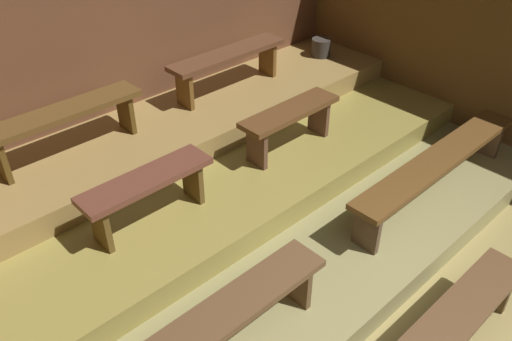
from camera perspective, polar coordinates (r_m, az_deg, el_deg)
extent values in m
cube|color=olive|center=(4.82, 2.45, -9.52)|extent=(6.68, 5.24, 0.08)
cube|color=brown|center=(5.67, -13.95, 11.75)|extent=(6.68, 0.06, 2.40)
cube|color=brown|center=(6.34, 22.47, 12.60)|extent=(0.06, 5.24, 2.40)
cube|color=olive|center=(5.02, -2.04, -5.00)|extent=(5.88, 3.33, 0.23)
cube|color=olive|center=(5.23, -6.16, -0.14)|extent=(5.88, 2.21, 0.23)
cube|color=olive|center=(5.47, -9.73, 4.18)|extent=(5.88, 1.15, 0.23)
cube|color=brown|center=(3.99, 20.70, -15.04)|extent=(1.71, 0.31, 0.05)
cube|color=brown|center=(4.66, 24.59, -11.53)|extent=(0.05, 0.25, 0.39)
cube|color=brown|center=(3.98, 4.53, -12.01)|extent=(0.05, 0.25, 0.39)
cube|color=brown|center=(5.13, 19.45, 1.20)|extent=(2.38, 0.31, 0.05)
cube|color=#4F3B2B|center=(4.49, 12.02, -6.33)|extent=(0.05, 0.25, 0.39)
cube|color=#4F3B2B|center=(6.11, 24.07, 3.22)|extent=(0.05, 0.25, 0.39)
cube|color=brown|center=(4.26, -11.93, -0.98)|extent=(1.14, 0.31, 0.05)
cube|color=#533E1A|center=(4.24, -16.63, -5.84)|extent=(0.05, 0.25, 0.39)
cube|color=#533E1A|center=(4.58, -6.94, -1.01)|extent=(0.05, 0.25, 0.39)
cube|color=#57361A|center=(5.15, 3.76, 6.47)|extent=(1.14, 0.31, 0.05)
cube|color=brown|center=(4.99, 0.10, 2.54)|extent=(0.05, 0.25, 0.39)
cube|color=brown|center=(5.56, 6.88, 5.91)|extent=(0.05, 0.25, 0.39)
cube|color=brown|center=(4.94, -20.42, 5.99)|extent=(1.46, 0.31, 0.05)
cube|color=#4F3814|center=(4.89, -26.18, 1.10)|extent=(0.05, 0.25, 0.39)
cube|color=#4F3814|center=(5.26, -14.06, 6.22)|extent=(0.05, 0.25, 0.39)
cube|color=#553320|center=(5.84, -3.09, 12.57)|extent=(1.46, 0.31, 0.05)
cube|color=brown|center=(5.59, -7.81, 8.74)|extent=(0.05, 0.25, 0.39)
cube|color=brown|center=(6.31, 1.26, 12.14)|extent=(0.05, 0.25, 0.39)
cylinder|color=#332D28|center=(6.91, 7.12, 13.21)|extent=(0.25, 0.25, 0.22)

